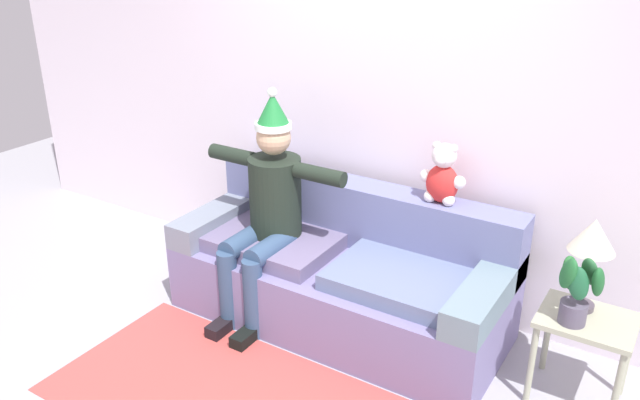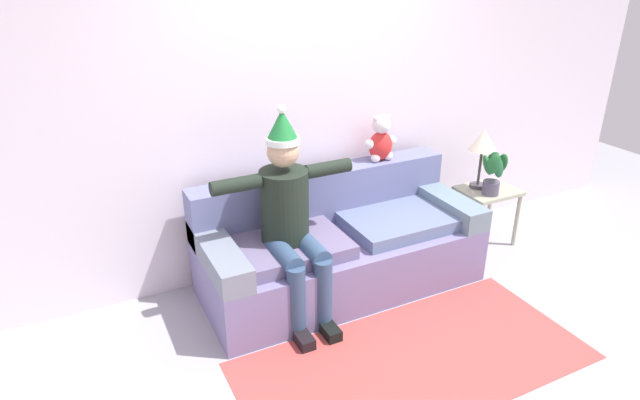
{
  "view_description": "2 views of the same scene",
  "coord_description": "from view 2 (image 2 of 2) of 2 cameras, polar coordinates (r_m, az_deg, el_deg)",
  "views": [
    {
      "loc": [
        1.83,
        -2.17,
        2.45
      ],
      "look_at": [
        -0.13,
        0.96,
        0.85
      ],
      "focal_mm": 36.35,
      "sensor_mm": 36.0,
      "label": 1
    },
    {
      "loc": [
        -1.79,
        -2.23,
        2.39
      ],
      "look_at": [
        -0.18,
        0.97,
        0.78
      ],
      "focal_mm": 30.57,
      "sensor_mm": 36.0,
      "label": 2
    }
  ],
  "objects": [
    {
      "name": "potted_plant",
      "position": [
        4.82,
        17.72,
        2.89
      ],
      "size": [
        0.25,
        0.25,
        0.4
      ],
      "color": "#554D62",
      "rests_on": "side_table"
    },
    {
      "name": "area_rug",
      "position": [
        3.72,
        9.85,
        -16.21
      ],
      "size": [
        2.28,
        1.07,
        0.01
      ],
      "primitive_type": "cube",
      "color": "#B94742",
      "rests_on": "ground_plane"
    },
    {
      "name": "person_seated",
      "position": [
        3.74,
        -3.15,
        -1.58
      ],
      "size": [
        1.02,
        0.77,
        1.52
      ],
      "color": "black",
      "rests_on": "ground_plane"
    },
    {
      "name": "ground_plane",
      "position": [
        3.73,
        9.64,
        -16.07
      ],
      "size": [
        10.0,
        10.0,
        0.0
      ],
      "primitive_type": "plane",
      "color": "#9F9EA6"
    },
    {
      "name": "side_table",
      "position": [
        5.03,
        17.1,
        0.1
      ],
      "size": [
        0.49,
        0.4,
        0.52
      ],
      "color": "#A4A68B",
      "rests_on": "ground_plane"
    },
    {
      "name": "teddy_bear",
      "position": [
        4.44,
        6.39,
        6.26
      ],
      "size": [
        0.29,
        0.17,
        0.38
      ],
      "color": "red",
      "rests_on": "couch"
    },
    {
      "name": "back_wall",
      "position": [
        4.31,
        -1.26,
        10.24
      ],
      "size": [
        7.0,
        0.1,
        2.7
      ],
      "primitive_type": "cube",
      "color": "silver",
      "rests_on": "ground_plane"
    },
    {
      "name": "table_lamp",
      "position": [
        4.87,
        16.69,
        5.76
      ],
      "size": [
        0.24,
        0.24,
        0.53
      ],
      "color": "#49404A",
      "rests_on": "side_table"
    },
    {
      "name": "couch",
      "position": [
        4.25,
        1.9,
        -4.7
      ],
      "size": [
        2.14,
        0.89,
        0.86
      ],
      "color": "slate",
      "rests_on": "ground_plane"
    }
  ]
}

